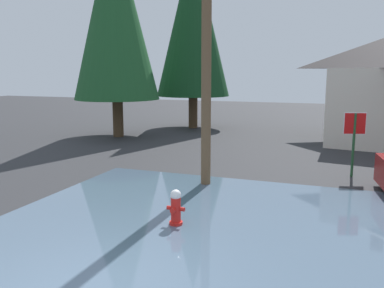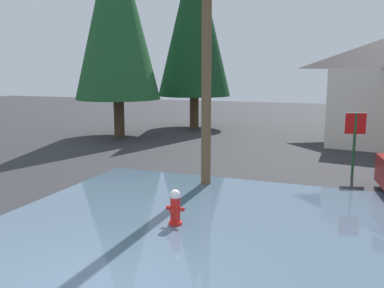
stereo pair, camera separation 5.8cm
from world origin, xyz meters
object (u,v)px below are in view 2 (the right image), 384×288
at_px(stop_sign_far, 355,132).
at_px(pine_tree_mid_left, 116,10).
at_px(utility_pole, 207,16).
at_px(fire_hydrant, 175,208).
at_px(pine_tree_tall_left, 194,20).

height_order(stop_sign_far, pine_tree_mid_left, pine_tree_mid_left).
distance_m(utility_pole, stop_sign_far, 5.78).
relative_size(fire_hydrant, stop_sign_far, 0.40).
distance_m(utility_pole, pine_tree_mid_left, 10.16).
xyz_separation_m(utility_pole, pine_tree_tall_left, (-4.66, 11.58, 1.37)).
relative_size(stop_sign_far, pine_tree_tall_left, 0.19).
bearing_deg(pine_tree_mid_left, stop_sign_far, -22.83).
bearing_deg(fire_hydrant, stop_sign_far, 58.52).
height_order(utility_pole, stop_sign_far, utility_pole).
distance_m(utility_pole, pine_tree_tall_left, 12.56).
height_order(fire_hydrant, stop_sign_far, stop_sign_far).
bearing_deg(fire_hydrant, pine_tree_mid_left, 125.62).
xyz_separation_m(pine_tree_tall_left, pine_tree_mid_left, (-2.42, -4.43, 0.06)).
relative_size(fire_hydrant, pine_tree_tall_left, 0.08).
bearing_deg(utility_pole, stop_sign_far, 31.68).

